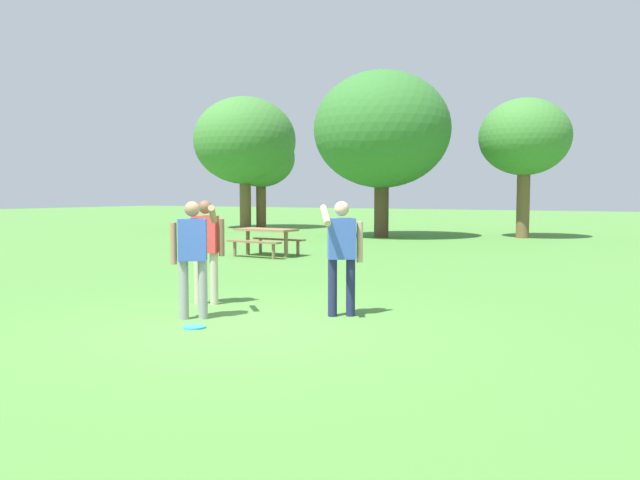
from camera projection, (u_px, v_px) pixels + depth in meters
The scene contains 10 objects.
ground_plane at pixel (245, 326), 8.23m from camera, with size 120.00×120.00×0.00m, color #4C8438.
person_thrower at pixel (342, 249), 8.84m from camera, with size 0.52×0.83×1.64m.
person_catcher at pixel (193, 250), 8.66m from camera, with size 0.52×0.83×1.64m.
person_bystander at pixel (206, 245), 9.81m from camera, with size 0.57×0.34×1.64m.
frisbee at pixel (194, 327), 8.14m from camera, with size 0.29×0.29×0.03m, color #2D9EDB.
picnic_table_near at pixel (267, 236), 17.42m from camera, with size 1.77×1.51×0.77m.
tree_tall_left at pixel (245, 141), 31.06m from camera, with size 5.07×5.07×6.52m.
tree_broad_center at pixel (261, 159), 31.44m from camera, with size 3.43×3.43×4.99m.
tree_far_right at pixel (382, 130), 24.63m from camera, with size 5.39×5.39×6.55m.
tree_slender_mid at pixel (525, 138), 24.31m from camera, with size 3.51×3.51×5.44m.
Camera 1 is at (4.81, -6.62, 1.75)m, focal length 35.12 mm.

